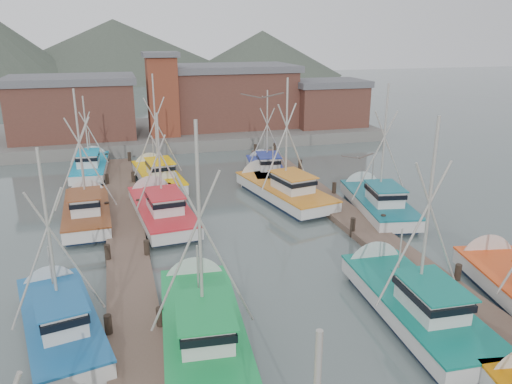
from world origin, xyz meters
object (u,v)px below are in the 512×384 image
object	(u,v)px
lookout_tower	(163,94)
boat_12	(157,175)
boat_8	(160,208)
boat_4	(202,323)

from	to	relation	value
lookout_tower	boat_12	size ratio (longest dim) A/B	0.90
boat_8	boat_12	size ratio (longest dim) A/B	1.05
boat_4	boat_8	size ratio (longest dim) A/B	0.98
boat_4	lookout_tower	bearing A→B (deg)	90.96
lookout_tower	boat_8	size ratio (longest dim) A/B	0.85
lookout_tower	boat_4	distance (m)	36.11
boat_4	boat_8	world-z (taller)	boat_4
boat_8	boat_12	distance (m)	8.03
boat_4	boat_12	distance (m)	22.08
lookout_tower	boat_12	xyz separation A→B (m)	(-2.14, -13.62, -4.87)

